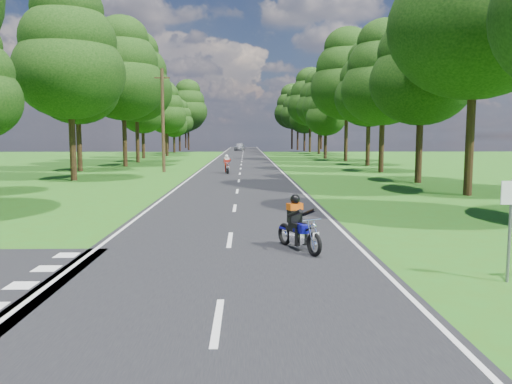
{
  "coord_description": "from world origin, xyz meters",
  "views": [
    {
      "loc": [
        0.43,
        -11.31,
        2.82
      ],
      "look_at": [
        0.75,
        4.0,
        1.1
      ],
      "focal_mm": 35.0,
      "sensor_mm": 36.0,
      "label": 1
    }
  ],
  "objects": [
    {
      "name": "treeline",
      "position": [
        1.43,
        60.06,
        8.25
      ],
      "size": [
        40.0,
        115.35,
        14.78
      ],
      "color": "black",
      "rests_on": "ground"
    },
    {
      "name": "rider_near_blue",
      "position": [
        1.74,
        0.72,
        0.71
      ],
      "size": [
        1.21,
        1.73,
        1.38
      ],
      "primitive_type": null,
      "rotation": [
        0.0,
        0.0,
        0.45
      ],
      "color": "#100E9C",
      "rests_on": "main_road"
    },
    {
      "name": "road_sign",
      "position": [
        5.5,
        -2.01,
        1.34
      ],
      "size": [
        0.45,
        0.07,
        2.0
      ],
      "color": "slate",
      "rests_on": "ground"
    },
    {
      "name": "distant_car",
      "position": [
        -0.75,
        88.38,
        0.78
      ],
      "size": [
        2.31,
        4.63,
        1.52
      ],
      "primitive_type": "imported",
      "rotation": [
        0.0,
        0.0,
        -0.12
      ],
      "color": "#A9ACB0",
      "rests_on": "main_road"
    },
    {
      "name": "ground",
      "position": [
        0.0,
        0.0,
        0.0
      ],
      "size": [
        160.0,
        160.0,
        0.0
      ],
      "primitive_type": "plane",
      "color": "#2C5B14",
      "rests_on": "ground"
    },
    {
      "name": "road_markings",
      "position": [
        -0.14,
        48.13,
        0.02
      ],
      "size": [
        7.4,
        140.0,
        0.01
      ],
      "color": "silver",
      "rests_on": "main_road"
    },
    {
      "name": "telegraph_pole",
      "position": [
        -6.0,
        28.0,
        4.07
      ],
      "size": [
        1.2,
        0.26,
        8.0
      ],
      "color": "#382616",
      "rests_on": "ground"
    },
    {
      "name": "main_road",
      "position": [
        0.0,
        50.0,
        0.01
      ],
      "size": [
        7.0,
        140.0,
        0.02
      ],
      "primitive_type": "cube",
      "color": "black",
      "rests_on": "ground"
    },
    {
      "name": "rider_far_red",
      "position": [
        -0.98,
        26.36,
        0.73
      ],
      "size": [
        0.78,
        1.77,
        1.42
      ],
      "primitive_type": null,
      "rotation": [
        0.0,
        0.0,
        0.13
      ],
      "color": "maroon",
      "rests_on": "main_road"
    }
  ]
}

